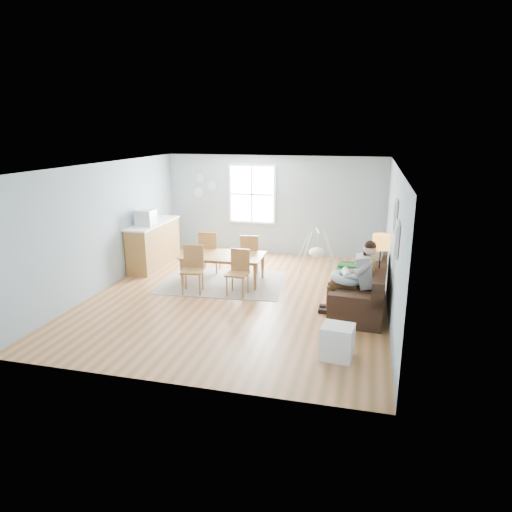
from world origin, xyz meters
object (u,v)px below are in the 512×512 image
(chair_sw, at_px, (193,266))
(monitor, at_px, (146,218))
(father, at_px, (355,275))
(toddler, at_px, (361,268))
(storage_cube, at_px, (337,342))
(baby_swing, at_px, (317,252))
(floor_lamp, at_px, (381,249))
(sofa, at_px, (363,293))
(chair_se, at_px, (239,269))
(chair_nw, at_px, (209,249))
(counter, at_px, (154,244))
(dining_table, at_px, (223,269))
(chair_ne, at_px, (249,252))

(chair_sw, relative_size, monitor, 2.42)
(father, distance_m, monitor, 5.32)
(father, relative_size, toddler, 1.68)
(toddler, bearing_deg, storage_cube, -96.49)
(baby_swing, bearing_deg, floor_lamp, -61.20)
(monitor, bearing_deg, sofa, -14.11)
(chair_se, bearing_deg, monitor, 157.33)
(monitor, height_order, baby_swing, monitor)
(storage_cube, xyz_separation_m, chair_nw, (-3.31, 3.58, 0.33))
(chair_se, xyz_separation_m, counter, (-2.66, 1.48, 0.02))
(dining_table, relative_size, chair_ne, 1.87)
(toddler, height_order, chair_sw, toddler)
(baby_swing, bearing_deg, counter, -169.68)
(floor_lamp, xyz_separation_m, chair_se, (-2.82, 0.39, -0.72))
(baby_swing, bearing_deg, sofa, -64.25)
(storage_cube, height_order, dining_table, dining_table)
(floor_lamp, xyz_separation_m, chair_ne, (-2.94, 1.72, -0.70))
(father, xyz_separation_m, chair_se, (-2.40, 0.51, -0.22))
(chair_nw, relative_size, baby_swing, 0.89)
(counter, bearing_deg, chair_se, -29.19)
(chair_nw, height_order, monitor, monitor)
(floor_lamp, height_order, monitor, floor_lamp)
(father, bearing_deg, dining_table, 158.96)
(sofa, xyz_separation_m, monitor, (-5.20, 1.31, 1.00))
(toddler, xyz_separation_m, storage_cube, (-0.27, -2.35, -0.48))
(chair_nw, height_order, counter, counter)
(father, height_order, floor_lamp, floor_lamp)
(counter, relative_size, monitor, 4.85)
(storage_cube, bearing_deg, floor_lamp, 72.74)
(floor_lamp, relative_size, chair_sw, 1.53)
(dining_table, height_order, baby_swing, baby_swing)
(father, distance_m, chair_ne, 3.13)
(floor_lamp, distance_m, chair_se, 2.94)
(chair_sw, bearing_deg, chair_se, 4.68)
(father, relative_size, baby_swing, 1.24)
(chair_sw, bearing_deg, baby_swing, 44.08)
(sofa, xyz_separation_m, counter, (-5.21, 1.69, 0.25))
(father, height_order, toddler, father)
(floor_lamp, bearing_deg, toddler, 130.34)
(counter, bearing_deg, chair_ne, -3.45)
(toddler, xyz_separation_m, floor_lamp, (0.34, -0.40, 0.52))
(floor_lamp, distance_m, chair_sw, 3.89)
(chair_ne, bearing_deg, chair_nw, -174.68)
(sofa, xyz_separation_m, toddler, (-0.07, 0.21, 0.43))
(sofa, distance_m, toddler, 0.49)
(dining_table, relative_size, counter, 0.92)
(father, relative_size, chair_ne, 1.46)
(baby_swing, bearing_deg, father, -69.63)
(chair_sw, relative_size, chair_se, 1.05)
(sofa, xyz_separation_m, father, (-0.15, -0.31, 0.45))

